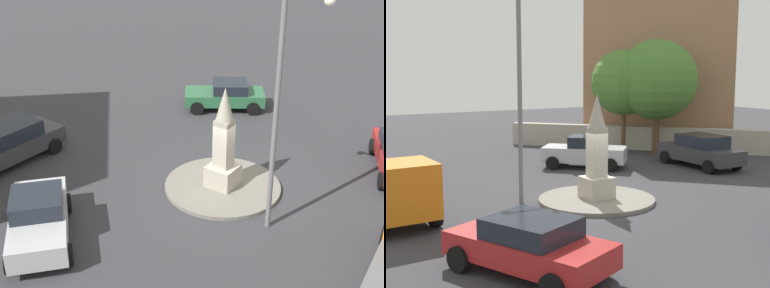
# 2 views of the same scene
# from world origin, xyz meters

# --- Properties ---
(ground_plane) EXTENTS (80.00, 80.00, 0.00)m
(ground_plane) POSITION_xyz_m (0.00, 0.00, 0.00)
(ground_plane) COLOR #38383D
(traffic_island) EXTENTS (4.20, 4.20, 0.14)m
(traffic_island) POSITION_xyz_m (0.00, 0.00, 0.07)
(traffic_island) COLOR gray
(traffic_island) RESTS_ON ground
(monument) EXTENTS (1.01, 1.01, 3.73)m
(monument) POSITION_xyz_m (0.00, 0.00, 1.63)
(monument) COLOR #B2AA99
(monument) RESTS_ON traffic_island
(streetlamp) EXTENTS (2.70, 0.28, 7.89)m
(streetlamp) POSITION_xyz_m (2.44, -1.16, 4.70)
(streetlamp) COLOR slate
(streetlamp) RESTS_ON ground
(car_red_passing) EXTENTS (3.26, 4.41, 1.38)m
(car_red_passing) POSITION_xyz_m (4.93, 4.92, 0.72)
(car_red_passing) COLOR #B22323
(car_red_passing) RESTS_ON ground
(car_dark_grey_parked_right) EXTENTS (2.00, 4.44, 1.58)m
(car_dark_grey_parked_right) POSITION_xyz_m (-7.95, -3.17, 0.81)
(car_dark_grey_parked_right) COLOR #38383D
(car_dark_grey_parked_right) RESTS_ON ground
(car_silver_near_island) EXTENTS (4.05, 3.87, 1.54)m
(car_silver_near_island) POSITION_xyz_m (-2.97, -5.79, 0.77)
(car_silver_near_island) COLOR #B7BABF
(car_silver_near_island) RESTS_ON ground
(truck_orange_parked_left) EXTENTS (2.57, 6.05, 2.05)m
(truck_orange_parked_left) POSITION_xyz_m (6.91, -1.19, 0.97)
(truck_orange_parked_left) COLOR orange
(truck_orange_parked_left) RESTS_ON ground
(stone_boundary_wall) EXTENTS (12.38, 13.14, 1.36)m
(stone_boundary_wall) POSITION_xyz_m (-9.17, -8.60, 0.68)
(stone_boundary_wall) COLOR #B2AA99
(stone_boundary_wall) RESTS_ON ground
(corner_building) EXTENTS (12.36, 12.40, 11.93)m
(corner_building) POSITION_xyz_m (-13.31, -12.48, 5.97)
(corner_building) COLOR #A87A56
(corner_building) RESTS_ON ground
(tree_near_wall) EXTENTS (4.50, 4.50, 6.38)m
(tree_near_wall) POSITION_xyz_m (-8.72, -7.62, 4.12)
(tree_near_wall) COLOR brown
(tree_near_wall) RESTS_ON ground
(tree_mid_cluster) EXTENTS (3.73, 3.73, 5.83)m
(tree_mid_cluster) POSITION_xyz_m (-7.45, -8.98, 3.96)
(tree_mid_cluster) COLOR brown
(tree_mid_cluster) RESTS_ON ground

